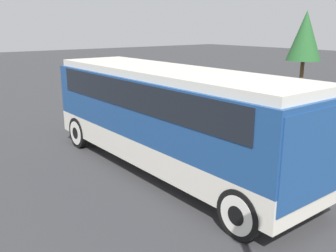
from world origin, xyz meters
The scene contains 4 objects.
ground_plane centered at (0.00, 0.00, 0.00)m, with size 120.00×120.00×0.00m, color #38383A.
tour_bus centered at (0.10, 0.00, 1.90)m, with size 9.78×2.68×3.15m.
parked_car_near centered at (-1.64, 8.28, 0.69)m, with size 4.76×1.90×1.41m.
tree_center centered at (-7.39, 18.45, 3.64)m, with size 2.50×2.50×5.45m.
Camera 1 is at (8.62, -6.70, 4.34)m, focal length 40.00 mm.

